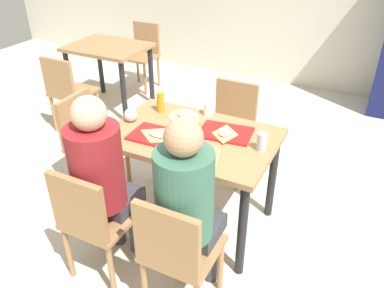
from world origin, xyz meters
TOP-DOWN VIEW (x-y plane):
  - ground_plane at (0.00, 0.00)m, footprint 10.00×10.00m
  - main_table at (0.00, 0.00)m, footprint 1.16×0.78m
  - chair_near_left at (-0.29, -0.77)m, footprint 0.40×0.40m
  - chair_near_right at (0.29, -0.77)m, footprint 0.40×0.40m
  - chair_far_side at (0.00, 0.77)m, footprint 0.40×0.40m
  - chair_left_end at (-0.96, 0.00)m, footprint 0.40×0.40m
  - person_in_red at (-0.29, -0.63)m, footprint 0.32×0.42m
  - person_in_brown_jacket at (0.29, -0.63)m, footprint 0.32×0.42m
  - tray_red_near at (-0.20, -0.14)m, footprint 0.37×0.27m
  - tray_red_far at (0.20, 0.12)m, footprint 0.39×0.30m
  - paper_plate_center at (-0.17, 0.21)m, footprint 0.22×0.22m
  - paper_plate_near_edge at (0.17, -0.21)m, footprint 0.22×0.22m
  - pizza_slice_a at (-0.18, -0.13)m, footprint 0.24×0.17m
  - pizza_slice_b at (0.21, 0.09)m, footprint 0.18×0.23m
  - pizza_slice_c at (-0.16, 0.21)m, footprint 0.25×0.20m
  - pizza_slice_d at (0.19, -0.19)m, footprint 0.28×0.27m
  - plastic_cup_a at (-0.03, 0.33)m, footprint 0.07×0.07m
  - plastic_cup_b at (0.03, -0.33)m, footprint 0.07×0.07m
  - soda_can at (0.49, 0.02)m, footprint 0.07×0.07m
  - condiment_bottle at (-0.38, 0.21)m, footprint 0.06×0.06m
  - foil_bundle at (-0.49, -0.02)m, footprint 0.10×0.10m
  - background_table at (-1.82, 1.44)m, footprint 0.90×0.70m
  - background_chair_near at (-1.82, 0.70)m, footprint 0.40×0.40m
  - background_chair_far at (-1.82, 2.17)m, footprint 0.40×0.40m

SIDE VIEW (x-z plane):
  - ground_plane at x=0.00m, z-range -0.02..0.00m
  - chair_near_left at x=-0.29m, z-range 0.07..0.93m
  - chair_near_right at x=0.29m, z-range 0.07..0.93m
  - chair_far_side at x=0.00m, z-range 0.07..0.93m
  - chair_left_end at x=-0.96m, z-range 0.07..0.93m
  - background_chair_near at x=-1.82m, z-range 0.07..0.93m
  - background_chair_far at x=-1.82m, z-range 0.07..0.93m
  - background_table at x=-1.82m, z-range 0.25..1.02m
  - main_table at x=0.00m, z-range 0.28..1.05m
  - person_in_red at x=-0.29m, z-range 0.11..1.38m
  - person_in_brown_jacket at x=0.29m, z-range 0.11..1.38m
  - paper_plate_center at x=-0.17m, z-range 0.77..0.78m
  - paper_plate_near_edge at x=0.17m, z-range 0.77..0.78m
  - tray_red_near at x=-0.20m, z-range 0.77..0.78m
  - tray_red_far at x=0.20m, z-range 0.77..0.78m
  - pizza_slice_c at x=-0.16m, z-range 0.77..0.79m
  - pizza_slice_d at x=0.19m, z-range 0.77..0.79m
  - pizza_slice_a at x=-0.18m, z-range 0.78..0.80m
  - pizza_slice_b at x=0.21m, z-range 0.78..0.80m
  - plastic_cup_a at x=-0.03m, z-range 0.77..0.87m
  - plastic_cup_b at x=0.03m, z-range 0.77..0.87m
  - foil_bundle at x=-0.49m, z-range 0.77..0.87m
  - soda_can at x=0.49m, z-range 0.77..0.89m
  - condiment_bottle at x=-0.38m, z-range 0.77..0.93m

